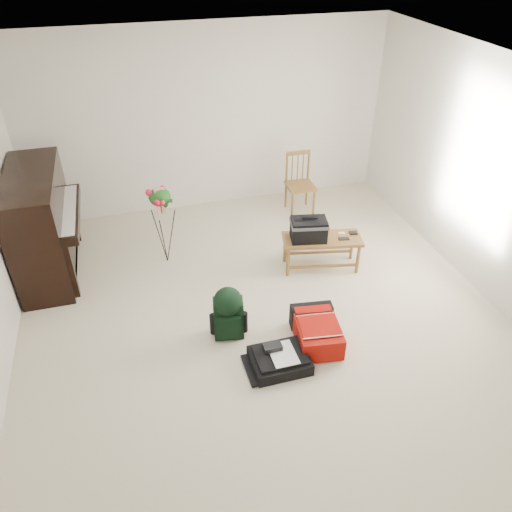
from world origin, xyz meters
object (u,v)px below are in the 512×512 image
object	(u,v)px
dining_chair	(300,184)
red_suitcase	(315,328)
bench	(314,233)
piano	(43,227)
flower_stand	(163,226)
green_backpack	(228,311)
black_duffel	(280,359)

from	to	relation	value
dining_chair	red_suitcase	distance (m)	2.66
bench	red_suitcase	size ratio (longest dim) A/B	1.46
piano	bench	xyz separation A→B (m)	(3.00, -0.83, -0.10)
flower_stand	dining_chair	bearing A→B (deg)	7.60
bench	dining_chair	size ratio (longest dim) A/B	1.14
green_backpack	black_duffel	bearing A→B (deg)	-45.45
green_backpack	bench	bearing A→B (deg)	45.33
bench	piano	bearing A→B (deg)	175.96
piano	black_duffel	distance (m)	3.14
black_duffel	flower_stand	size ratio (longest dim) A/B	0.52
red_suitcase	green_backpack	distance (m)	0.89
bench	black_duffel	world-z (taller)	bench
bench	dining_chair	bearing A→B (deg)	87.88
piano	green_backpack	xyz separation A→B (m)	(1.78, -1.69, -0.28)
piano	bench	distance (m)	3.12
dining_chair	green_backpack	size ratio (longest dim) A/B	1.46
green_backpack	flower_stand	bearing A→B (deg)	116.64
piano	flower_stand	xyz separation A→B (m)	(1.34, -0.19, -0.10)
piano	flower_stand	world-z (taller)	piano
red_suitcase	green_backpack	world-z (taller)	green_backpack
bench	dining_chair	world-z (taller)	dining_chair
dining_chair	flower_stand	bearing A→B (deg)	-157.16
bench	black_duffel	xyz separation A→B (m)	(-0.85, -1.39, -0.42)
black_duffel	flower_stand	bearing A→B (deg)	111.09
piano	dining_chair	distance (m)	3.39
green_backpack	dining_chair	bearing A→B (deg)	65.68
piano	green_backpack	bearing A→B (deg)	-43.39
piano	black_duffel	xyz separation A→B (m)	(2.15, -2.22, -0.52)
red_suitcase	flower_stand	xyz separation A→B (m)	(-1.26, 1.78, 0.36)
black_duffel	piano	bearing A→B (deg)	133.47
piano	flower_stand	size ratio (longest dim) A/B	1.45
dining_chair	black_duffel	distance (m)	3.06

